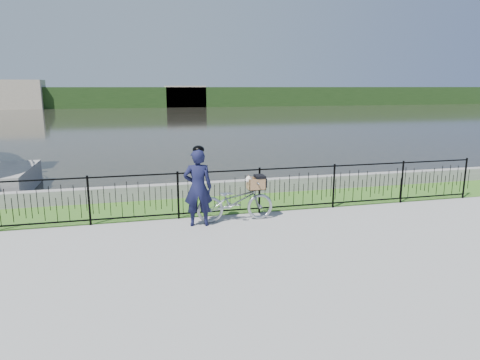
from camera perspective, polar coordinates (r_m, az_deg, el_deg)
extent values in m
plane|color=gray|center=(9.00, -0.67, -7.68)|extent=(120.00, 120.00, 0.00)
cube|color=#3A6820|center=(11.43, -3.68, -3.31)|extent=(60.00, 2.00, 0.01)
plane|color=black|center=(41.39, -11.34, 7.85)|extent=(120.00, 120.00, 0.00)
cube|color=gray|center=(12.33, -4.53, -1.21)|extent=(60.00, 0.30, 0.40)
cube|color=#234018|center=(68.28, -12.54, 10.74)|extent=(120.00, 6.00, 3.00)
cube|color=#B3A68F|center=(68.16, -28.04, 10.03)|extent=(8.00, 4.00, 4.00)
cube|color=#B3A68F|center=(67.22, -7.30, 11.00)|extent=(6.00, 3.00, 3.20)
imported|color=#A4A9B0|center=(9.97, -0.64, -2.83)|extent=(1.80, 0.63, 0.95)
cube|color=black|center=(10.03, 2.15, -1.22)|extent=(0.38, 0.18, 0.02)
cube|color=#966D45|center=(10.02, 2.15, -1.18)|extent=(0.40, 0.30, 0.01)
cube|color=#966D45|center=(10.13, 1.93, -0.30)|extent=(0.40, 0.02, 0.27)
cube|color=#966D45|center=(9.86, 2.39, -0.65)|extent=(0.40, 0.01, 0.27)
cube|color=#966D45|center=(10.05, 3.21, -0.41)|extent=(0.01, 0.30, 0.27)
cube|color=#966D45|center=(9.94, 1.09, -0.53)|extent=(0.01, 0.30, 0.27)
cube|color=black|center=(9.98, 2.65, 0.48)|extent=(0.22, 0.32, 0.06)
cube|color=black|center=(10.05, 3.31, -0.26)|extent=(0.02, 0.32, 0.22)
ellipsoid|color=silver|center=(9.99, 2.05, -0.51)|extent=(0.31, 0.22, 0.20)
sphere|color=silver|center=(9.90, 1.20, 0.10)|extent=(0.15, 0.15, 0.15)
sphere|color=silver|center=(9.88, 0.95, -0.11)|extent=(0.07, 0.07, 0.07)
sphere|color=black|center=(9.86, 0.82, -0.16)|extent=(0.02, 0.02, 0.02)
cone|color=brown|center=(9.95, 1.11, 0.51)|extent=(0.06, 0.08, 0.08)
cone|color=brown|center=(9.86, 1.37, 0.40)|extent=(0.06, 0.08, 0.08)
imported|color=#121433|center=(9.58, -5.62, -1.04)|extent=(0.69, 0.50, 1.75)
ellipsoid|color=black|center=(9.42, -5.73, 4.03)|extent=(0.26, 0.29, 0.18)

